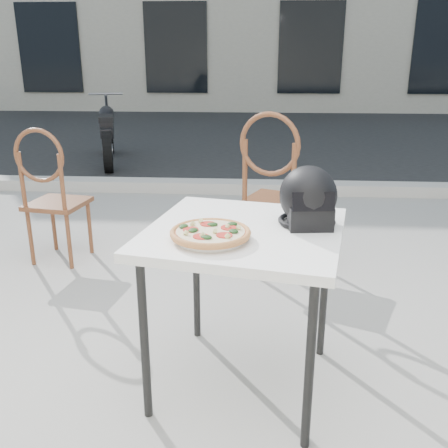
# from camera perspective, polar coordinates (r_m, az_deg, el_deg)

# --- Properties ---
(ground) EXTENTS (80.00, 80.00, 0.00)m
(ground) POSITION_cam_1_polar(r_m,az_deg,el_deg) (2.80, -5.41, -12.49)
(ground) COLOR #9B9993
(ground) RESTS_ON ground
(street_asphalt) EXTENTS (30.00, 8.00, 0.00)m
(street_asphalt) POSITION_cam_1_polar(r_m,az_deg,el_deg) (9.48, 1.28, 10.02)
(street_asphalt) COLOR black
(street_asphalt) RESTS_ON ground
(curb) EXTENTS (30.00, 0.25, 0.12)m
(curb) POSITION_cam_1_polar(r_m,az_deg,el_deg) (5.55, -0.60, 4.31)
(curb) COLOR #ADAAA2
(curb) RESTS_ON ground
(cafe_table_main) EXTENTS (0.94, 0.94, 0.76)m
(cafe_table_main) POSITION_cam_1_polar(r_m,az_deg,el_deg) (2.12, 2.31, -2.23)
(cafe_table_main) COLOR white
(cafe_table_main) RESTS_ON ground
(plate) EXTENTS (0.36, 0.36, 0.02)m
(plate) POSITION_cam_1_polar(r_m,az_deg,el_deg) (1.96, -1.56, -1.59)
(plate) COLOR white
(plate) RESTS_ON cafe_table_main
(pizza) EXTENTS (0.40, 0.40, 0.04)m
(pizza) POSITION_cam_1_polar(r_m,az_deg,el_deg) (1.95, -1.56, -0.98)
(pizza) COLOR #BE7D45
(pizza) RESTS_ON plate
(helmet) EXTENTS (0.27, 0.28, 0.25)m
(helmet) POSITION_cam_1_polar(r_m,az_deg,el_deg) (2.14, 9.61, 2.81)
(helmet) COLOR black
(helmet) RESTS_ON cafe_table_main
(cafe_chair_main) EXTENTS (0.56, 0.56, 1.11)m
(cafe_chair_main) POSITION_cam_1_polar(r_m,az_deg,el_deg) (3.39, 5.73, 4.53)
(cafe_chair_main) COLOR brown
(cafe_chair_main) RESTS_ON ground
(cafe_chair_side) EXTENTS (0.44, 0.44, 1.00)m
(cafe_chair_side) POSITION_cam_1_polar(r_m,az_deg,el_deg) (3.71, -19.22, 3.77)
(cafe_chair_side) COLOR brown
(cafe_chair_side) RESTS_ON ground
(motorcycle) EXTENTS (0.66, 1.82, 0.92)m
(motorcycle) POSITION_cam_1_polar(r_m,az_deg,el_deg) (7.24, -13.14, 10.04)
(motorcycle) COLOR black
(motorcycle) RESTS_ON street_asphalt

